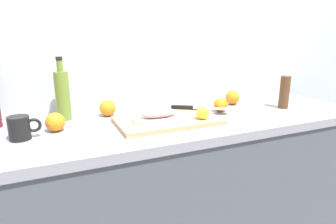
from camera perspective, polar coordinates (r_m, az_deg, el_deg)
back_wall at (r=1.59m, az=-4.81°, el=13.88°), size 3.20×0.05×2.50m
kitchen_counter at (r=1.53m, az=-0.01°, el=-17.78°), size 2.00×0.60×0.90m
cutting_board at (r=1.29m, az=0.00°, el=-1.72°), size 0.46×0.26×0.02m
white_plate at (r=1.26m, az=-1.82°, el=-1.35°), size 0.23×0.23×0.01m
fish_fillet at (r=1.25m, az=-1.83°, el=-0.23°), size 0.17×0.07×0.04m
chef_knife at (r=1.44m, az=4.93°, el=0.86°), size 0.26×0.18×0.02m
lemon_0 at (r=1.28m, az=6.93°, el=-0.18°), size 0.06×0.06×0.06m
olive_oil_bottle at (r=1.40m, az=-20.30°, el=3.29°), size 0.06×0.06×0.29m
coffee_mug_0 at (r=1.21m, az=-27.41°, el=-2.82°), size 0.12×0.08×0.09m
orange_0 at (r=1.26m, az=-21.60°, el=-1.88°), size 0.08×0.08×0.08m
orange_1 at (r=1.49m, az=10.46°, el=1.43°), size 0.07×0.07×0.07m
orange_2 at (r=1.42m, az=-11.96°, el=0.77°), size 0.08×0.08×0.08m
orange_3 at (r=1.66m, az=12.73°, el=2.85°), size 0.08×0.08×0.08m
pepper_mill at (r=1.66m, az=22.20°, el=3.67°), size 0.05×0.05×0.17m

